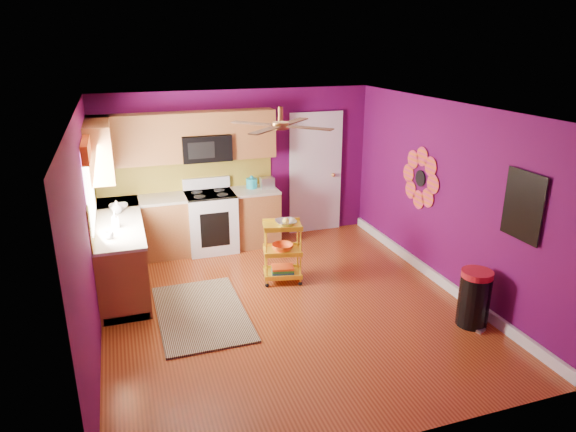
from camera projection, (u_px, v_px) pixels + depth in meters
name	position (u px, v px, depth m)	size (l,w,h in m)	color
ground	(286.00, 306.00, 6.59)	(5.00, 5.00, 0.00)	maroon
room_envelope	(288.00, 183.00, 6.07)	(4.54, 5.04, 2.52)	#540949
lower_cabinets	(163.00, 237.00, 7.67)	(2.81, 2.31, 0.94)	brown
electric_range	(211.00, 221.00, 8.22)	(0.76, 0.66, 1.13)	white
upper_cabinetry	(160.00, 142.00, 7.58)	(2.80, 2.30, 1.26)	brown
left_window	(88.00, 169.00, 6.30)	(0.08, 1.35, 1.08)	white
panel_door	(315.00, 174.00, 8.87)	(0.95, 0.11, 2.15)	white
right_wall_art	(461.00, 189.00, 6.48)	(0.04, 2.74, 1.04)	black
ceiling_fan	(281.00, 125.00, 6.02)	(1.01, 1.01, 0.26)	#BF8C3F
shag_rug	(201.00, 313.00, 6.39)	(1.06, 1.72, 0.02)	black
rolling_cart	(283.00, 249.00, 7.10)	(0.59, 0.48, 0.94)	yellow
trash_can	(474.00, 298.00, 6.05)	(0.48, 0.48, 0.70)	black
teal_kettle	(252.00, 183.00, 8.35)	(0.18, 0.18, 0.21)	teal
toaster	(267.00, 183.00, 8.34)	(0.22, 0.15, 0.18)	beige
soap_bottle_a	(115.00, 220.00, 6.60)	(0.09, 0.09, 0.21)	#EA3F72
soap_bottle_b	(117.00, 207.00, 7.13)	(0.14, 0.14, 0.18)	white
counter_dish	(119.00, 207.00, 7.33)	(0.26, 0.26, 0.06)	white
counter_cup	(109.00, 235.00, 6.24)	(0.11, 0.11, 0.09)	white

